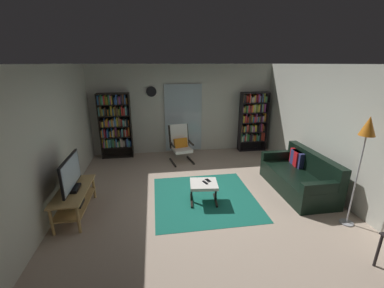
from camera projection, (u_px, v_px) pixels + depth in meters
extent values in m
plane|color=tan|center=(201.00, 198.00, 5.02)|extent=(7.02, 7.02, 0.00)
cube|color=beige|center=(183.00, 109.00, 7.34)|extent=(5.60, 0.06, 2.60)
cube|color=beige|center=(47.00, 144.00, 4.22)|extent=(0.06, 6.00, 2.60)
cube|color=beige|center=(332.00, 131.00, 5.00)|extent=(0.06, 6.00, 2.60)
cube|color=silver|center=(183.00, 118.00, 7.35)|extent=(1.10, 0.01, 2.00)
cube|color=#196958|center=(205.00, 198.00, 5.02)|extent=(2.02, 2.04, 0.01)
cube|color=tan|center=(73.00, 190.00, 4.33)|extent=(0.50, 1.21, 0.02)
cube|color=tan|center=(75.00, 203.00, 4.42)|extent=(0.46, 1.15, 0.02)
cylinder|color=tan|center=(78.00, 220.00, 3.92)|extent=(0.05, 0.05, 0.47)
cylinder|color=tan|center=(94.00, 187.00, 4.96)|extent=(0.05, 0.05, 0.47)
cylinder|color=tan|center=(52.00, 222.00, 3.86)|extent=(0.05, 0.05, 0.47)
cylinder|color=tan|center=(73.00, 189.00, 4.90)|extent=(0.05, 0.05, 0.47)
cube|color=black|center=(74.00, 203.00, 4.33)|extent=(0.30, 0.28, 0.07)
cube|color=black|center=(73.00, 188.00, 4.32)|extent=(0.20, 0.32, 0.05)
cube|color=black|center=(70.00, 173.00, 4.23)|extent=(0.04, 0.93, 0.56)
cube|color=silver|center=(72.00, 173.00, 4.23)|extent=(0.01, 0.88, 0.50)
cube|color=black|center=(100.00, 127.00, 6.88)|extent=(0.02, 0.30, 1.84)
cube|color=black|center=(131.00, 126.00, 7.01)|extent=(0.02, 0.30, 1.84)
cube|color=black|center=(116.00, 125.00, 7.08)|extent=(0.87, 0.02, 1.84)
cube|color=black|center=(119.00, 156.00, 7.23)|extent=(0.84, 0.28, 0.02)
cube|color=black|center=(118.00, 147.00, 7.14)|extent=(0.84, 0.28, 0.02)
cube|color=black|center=(117.00, 137.00, 7.04)|extent=(0.84, 0.28, 0.02)
cube|color=black|center=(116.00, 126.00, 6.95)|extent=(0.84, 0.28, 0.02)
cube|color=black|center=(115.00, 115.00, 6.85)|extent=(0.84, 0.28, 0.02)
cube|color=black|center=(113.00, 104.00, 6.75)|extent=(0.84, 0.28, 0.02)
cube|color=black|center=(112.00, 94.00, 6.66)|extent=(0.84, 0.28, 0.02)
cube|color=gold|center=(103.00, 143.00, 7.02)|extent=(0.03, 0.12, 0.26)
cube|color=#9E348B|center=(104.00, 144.00, 7.05)|extent=(0.02, 0.21, 0.16)
cube|color=beige|center=(105.00, 143.00, 7.04)|extent=(0.02, 0.21, 0.27)
cube|color=#397E46|center=(106.00, 144.00, 7.04)|extent=(0.02, 0.21, 0.20)
cube|color=gold|center=(107.00, 143.00, 7.06)|extent=(0.04, 0.17, 0.23)
cube|color=teal|center=(109.00, 143.00, 7.05)|extent=(0.03, 0.16, 0.24)
cube|color=teal|center=(111.00, 143.00, 7.07)|extent=(0.04, 0.20, 0.24)
cube|color=#5BA09A|center=(112.00, 143.00, 7.09)|extent=(0.03, 0.12, 0.24)
cube|color=#3B824B|center=(114.00, 143.00, 7.07)|extent=(0.04, 0.18, 0.25)
cube|color=brown|center=(115.00, 143.00, 7.10)|extent=(0.03, 0.18, 0.19)
cube|color=#2A6DB2|center=(117.00, 142.00, 7.08)|extent=(0.03, 0.13, 0.26)
cube|color=beige|center=(118.00, 144.00, 7.11)|extent=(0.03, 0.18, 0.15)
cube|color=#379145|center=(120.00, 143.00, 7.14)|extent=(0.04, 0.16, 0.17)
cube|color=beige|center=(121.00, 142.00, 7.09)|extent=(0.04, 0.12, 0.26)
cube|color=beige|center=(123.00, 143.00, 7.12)|extent=(0.03, 0.19, 0.22)
cube|color=beige|center=(124.00, 143.00, 7.15)|extent=(0.03, 0.17, 0.17)
cube|color=black|center=(126.00, 142.00, 7.15)|extent=(0.04, 0.16, 0.23)
cube|color=#3A67AF|center=(127.00, 142.00, 7.13)|extent=(0.04, 0.13, 0.24)
cube|color=teal|center=(129.00, 143.00, 7.15)|extent=(0.03, 0.21, 0.18)
cube|color=#2A57B5|center=(131.00, 143.00, 7.17)|extent=(0.02, 0.16, 0.17)
cube|color=orange|center=(102.00, 134.00, 6.94)|extent=(0.04, 0.15, 0.20)
cube|color=teal|center=(103.00, 133.00, 6.95)|extent=(0.03, 0.20, 0.25)
cube|color=red|center=(105.00, 133.00, 6.97)|extent=(0.04, 0.20, 0.24)
cube|color=#953882|center=(107.00, 134.00, 6.99)|extent=(0.03, 0.17, 0.16)
cube|color=#2661B0|center=(108.00, 133.00, 6.96)|extent=(0.02, 0.22, 0.23)
cube|color=teal|center=(110.00, 134.00, 7.00)|extent=(0.03, 0.14, 0.15)
cube|color=orange|center=(111.00, 134.00, 7.00)|extent=(0.03, 0.18, 0.15)
cube|color=#2861B4|center=(112.00, 132.00, 6.99)|extent=(0.03, 0.11, 0.25)
cube|color=beige|center=(113.00, 133.00, 7.00)|extent=(0.02, 0.20, 0.18)
cube|color=#A18B3B|center=(114.00, 133.00, 6.99)|extent=(0.03, 0.18, 0.21)
cube|color=#993D92|center=(116.00, 132.00, 7.01)|extent=(0.04, 0.10, 0.26)
cube|color=brown|center=(118.00, 133.00, 7.02)|extent=(0.03, 0.20, 0.20)
cube|color=gold|center=(119.00, 133.00, 7.04)|extent=(0.04, 0.16, 0.18)
cube|color=#251B2F|center=(121.00, 133.00, 7.02)|extent=(0.04, 0.19, 0.19)
cube|color=teal|center=(123.00, 132.00, 7.03)|extent=(0.04, 0.21, 0.23)
cube|color=#C33B2B|center=(124.00, 133.00, 7.05)|extent=(0.04, 0.10, 0.18)
cube|color=beige|center=(125.00, 133.00, 7.03)|extent=(0.02, 0.14, 0.21)
cube|color=red|center=(127.00, 132.00, 7.07)|extent=(0.03, 0.21, 0.20)
cube|color=orange|center=(129.00, 132.00, 7.06)|extent=(0.04, 0.10, 0.25)
cube|color=brown|center=(101.00, 124.00, 6.86)|extent=(0.04, 0.15, 0.16)
cube|color=gold|center=(103.00, 124.00, 6.86)|extent=(0.04, 0.23, 0.15)
cube|color=#3F5FB1|center=(104.00, 122.00, 6.86)|extent=(0.02, 0.12, 0.23)
cube|color=orange|center=(106.00, 123.00, 6.88)|extent=(0.04, 0.13, 0.17)
cube|color=orange|center=(107.00, 123.00, 6.87)|extent=(0.03, 0.15, 0.21)
cube|color=#87358E|center=(109.00, 123.00, 6.89)|extent=(0.03, 0.20, 0.16)
cube|color=#589E95|center=(111.00, 123.00, 6.88)|extent=(0.04, 0.12, 0.17)
cube|color=orange|center=(112.00, 122.00, 6.91)|extent=(0.03, 0.21, 0.21)
cube|color=beige|center=(114.00, 123.00, 6.92)|extent=(0.03, 0.23, 0.17)
cube|color=#346DB7|center=(115.00, 121.00, 6.90)|extent=(0.03, 0.18, 0.27)
cube|color=beige|center=(117.00, 122.00, 6.92)|extent=(0.02, 0.16, 0.21)
cube|color=gold|center=(118.00, 121.00, 6.91)|extent=(0.03, 0.21, 0.26)
cube|color=brown|center=(119.00, 121.00, 6.93)|extent=(0.04, 0.22, 0.26)
cube|color=brown|center=(121.00, 122.00, 6.92)|extent=(0.02, 0.11, 0.21)
cube|color=red|center=(122.00, 122.00, 6.94)|extent=(0.03, 0.11, 0.19)
cube|color=teal|center=(124.00, 122.00, 6.95)|extent=(0.04, 0.23, 0.18)
cube|color=beige|center=(126.00, 123.00, 6.96)|extent=(0.04, 0.20, 0.15)
cube|color=#1A2830|center=(127.00, 122.00, 6.94)|extent=(0.03, 0.24, 0.20)
cube|color=orange|center=(129.00, 123.00, 6.97)|extent=(0.02, 0.11, 0.16)
cube|color=#549999|center=(99.00, 111.00, 6.75)|extent=(0.02, 0.20, 0.23)
cube|color=brown|center=(101.00, 111.00, 6.77)|extent=(0.04, 0.14, 0.26)
cube|color=#A99E33|center=(102.00, 112.00, 6.76)|extent=(0.02, 0.14, 0.18)
cube|color=teal|center=(104.00, 112.00, 6.79)|extent=(0.03, 0.13, 0.18)
cube|color=brown|center=(105.00, 112.00, 6.79)|extent=(0.03, 0.12, 0.21)
cube|color=black|center=(107.00, 112.00, 6.79)|extent=(0.04, 0.15, 0.19)
cube|color=orange|center=(108.00, 112.00, 6.79)|extent=(0.02, 0.19, 0.17)
cube|color=#172F1E|center=(110.00, 112.00, 6.78)|extent=(0.03, 0.18, 0.20)
cube|color=gold|center=(111.00, 111.00, 6.79)|extent=(0.04, 0.16, 0.26)
cube|color=#2F5FA5|center=(113.00, 112.00, 6.80)|extent=(0.03, 0.14, 0.19)
cube|color=olive|center=(114.00, 111.00, 6.81)|extent=(0.03, 0.16, 0.23)
cube|color=brown|center=(116.00, 110.00, 6.81)|extent=(0.02, 0.13, 0.27)
cube|color=brown|center=(117.00, 112.00, 6.82)|extent=(0.04, 0.16, 0.20)
cube|color=#AA9B33|center=(119.00, 112.00, 6.84)|extent=(0.03, 0.16, 0.16)
cube|color=#327B3E|center=(120.00, 111.00, 6.84)|extent=(0.04, 0.11, 0.24)
cube|color=red|center=(122.00, 110.00, 6.82)|extent=(0.03, 0.21, 0.26)
cube|color=#D43C36|center=(124.00, 111.00, 6.84)|extent=(0.04, 0.18, 0.21)
cube|color=teal|center=(126.00, 110.00, 6.84)|extent=(0.04, 0.16, 0.25)
cube|color=black|center=(128.00, 111.00, 6.87)|extent=(0.04, 0.18, 0.19)
cube|color=#336AAB|center=(98.00, 100.00, 6.66)|extent=(0.04, 0.20, 0.24)
cube|color=brown|center=(100.00, 101.00, 6.67)|extent=(0.03, 0.22, 0.21)
cube|color=#358B42|center=(101.00, 100.00, 6.65)|extent=(0.03, 0.18, 0.26)
cube|color=#569F90|center=(103.00, 100.00, 6.66)|extent=(0.03, 0.19, 0.23)
cube|color=red|center=(104.00, 100.00, 6.68)|extent=(0.04, 0.20, 0.24)
cube|color=olive|center=(106.00, 100.00, 6.67)|extent=(0.03, 0.16, 0.25)
cube|color=#A69826|center=(107.00, 100.00, 6.69)|extent=(0.03, 0.24, 0.21)
cube|color=#2F7D4D|center=(109.00, 100.00, 6.68)|extent=(0.04, 0.19, 0.26)
cube|color=#94408B|center=(111.00, 100.00, 6.70)|extent=(0.03, 0.19, 0.25)
cube|color=gold|center=(112.00, 100.00, 6.71)|extent=(0.02, 0.22, 0.23)
cube|color=#1B2B2C|center=(113.00, 99.00, 6.73)|extent=(0.02, 0.14, 0.25)
cube|color=#3A68B8|center=(115.00, 101.00, 6.75)|extent=(0.04, 0.21, 0.19)
cube|color=#3057B2|center=(116.00, 99.00, 6.71)|extent=(0.03, 0.24, 0.26)
cube|color=brown|center=(118.00, 100.00, 6.75)|extent=(0.03, 0.22, 0.20)
cube|color=#8C3F88|center=(120.00, 100.00, 6.74)|extent=(0.04, 0.14, 0.21)
cube|color=#2B2735|center=(122.00, 100.00, 6.75)|extent=(0.04, 0.14, 0.24)
cube|color=brown|center=(123.00, 99.00, 6.75)|extent=(0.04, 0.15, 0.26)
cube|color=#376CB9|center=(125.00, 99.00, 6.76)|extent=(0.02, 0.23, 0.25)
cube|color=orange|center=(127.00, 101.00, 6.80)|extent=(0.04, 0.12, 0.16)
cube|color=black|center=(240.00, 122.00, 7.47)|extent=(0.02, 0.30, 1.80)
cube|color=black|center=(266.00, 122.00, 7.59)|extent=(0.02, 0.30, 1.80)
cube|color=black|center=(251.00, 121.00, 7.66)|extent=(0.83, 0.02, 1.80)
cube|color=black|center=(251.00, 149.00, 7.80)|extent=(0.80, 0.28, 0.02)
cube|color=black|center=(252.00, 141.00, 7.72)|extent=(0.80, 0.28, 0.02)
cube|color=black|center=(252.00, 131.00, 7.62)|extent=(0.80, 0.28, 0.02)
cube|color=black|center=(253.00, 122.00, 7.53)|extent=(0.80, 0.28, 0.02)
cube|color=black|center=(254.00, 112.00, 7.43)|extent=(0.80, 0.28, 0.02)
cube|color=black|center=(255.00, 102.00, 7.34)|extent=(0.80, 0.28, 0.02)
cube|color=black|center=(255.00, 93.00, 7.25)|extent=(0.80, 0.28, 0.02)
cube|color=#3B883F|center=(241.00, 137.00, 7.61)|extent=(0.02, 0.20, 0.27)
cube|color=beige|center=(242.00, 138.00, 7.63)|extent=(0.04, 0.18, 0.16)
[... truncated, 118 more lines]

